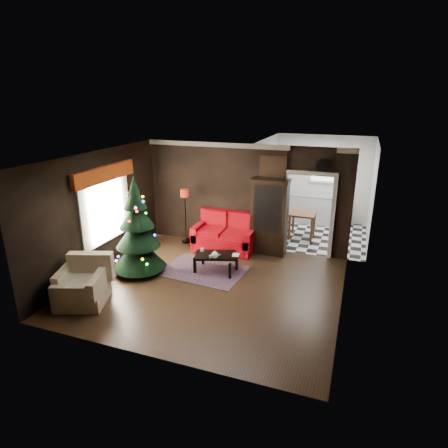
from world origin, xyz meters
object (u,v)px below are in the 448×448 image
(floor_lamp, at_px, (185,216))
(kitchen_table, at_px, (302,225))
(curio_cabinet, at_px, (269,218))
(coffee_table, at_px, (216,263))
(armchair, at_px, (81,282))
(christmas_tree, at_px, (137,230))
(wall_clock, at_px, (322,165))
(teapot, at_px, (215,255))
(loveseat, at_px, (225,232))

(floor_lamp, distance_m, kitchen_table, 3.41)
(curio_cabinet, relative_size, coffee_table, 2.01)
(armchair, bearing_deg, curio_cabinet, 33.09)
(christmas_tree, height_order, armchair, christmas_tree)
(christmas_tree, height_order, wall_clock, wall_clock)
(floor_lamp, height_order, coffee_table, floor_lamp)
(christmas_tree, distance_m, armchair, 1.73)
(floor_lamp, bearing_deg, wall_clock, 6.89)
(wall_clock, height_order, kitchen_table, wall_clock)
(kitchen_table, bearing_deg, teapot, -114.89)
(teapot, bearing_deg, wall_clock, 43.71)
(teapot, bearing_deg, kitchen_table, 65.11)
(christmas_tree, bearing_deg, loveseat, 54.40)
(loveseat, bearing_deg, armchair, -115.97)
(armchair, bearing_deg, christmas_tree, 58.79)
(loveseat, relative_size, christmas_tree, 0.74)
(floor_lamp, relative_size, christmas_tree, 0.65)
(christmas_tree, relative_size, kitchen_table, 3.08)
(floor_lamp, height_order, armchair, floor_lamp)
(curio_cabinet, height_order, kitchen_table, curio_cabinet)
(curio_cabinet, height_order, christmas_tree, christmas_tree)
(floor_lamp, height_order, wall_clock, wall_clock)
(coffee_table, relative_size, kitchen_table, 1.26)
(coffee_table, bearing_deg, loveseat, 101.15)
(coffee_table, height_order, kitchen_table, kitchen_table)
(christmas_tree, xyz_separation_m, armchair, (-0.33, -1.60, -0.59))
(loveseat, relative_size, wall_clock, 5.31)
(wall_clock, bearing_deg, coffee_table, -140.65)
(floor_lamp, bearing_deg, loveseat, 1.05)
(loveseat, distance_m, armchair, 3.96)
(floor_lamp, xyz_separation_m, coffee_table, (1.39, -1.29, -0.61))
(armchair, xyz_separation_m, kitchen_table, (3.53, 5.21, -0.09))
(armchair, bearing_deg, coffee_table, 28.84)
(curio_cabinet, relative_size, wall_clock, 5.94)
(curio_cabinet, distance_m, christmas_tree, 3.36)
(armchair, distance_m, teapot, 2.88)
(christmas_tree, distance_m, coffee_table, 1.97)
(loveseat, height_order, teapot, loveseat)
(loveseat, distance_m, teapot, 1.57)
(loveseat, height_order, coffee_table, loveseat)
(floor_lamp, distance_m, christmas_tree, 1.97)
(armchair, bearing_deg, floor_lamp, 60.82)
(floor_lamp, bearing_deg, kitchen_table, 29.66)
(loveseat, relative_size, kitchen_table, 2.27)
(armchair, distance_m, wall_clock, 6.00)
(floor_lamp, height_order, kitchen_table, floor_lamp)
(coffee_table, bearing_deg, armchair, -131.59)
(curio_cabinet, relative_size, kitchen_table, 2.53)
(curio_cabinet, xyz_separation_m, teapot, (-0.83, -1.76, -0.43))
(curio_cabinet, distance_m, armchair, 4.78)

